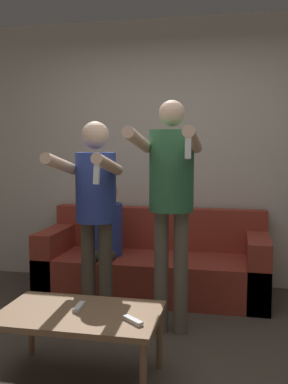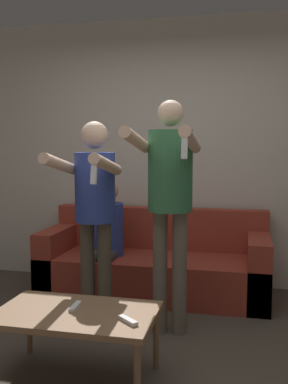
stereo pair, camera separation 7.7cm
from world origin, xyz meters
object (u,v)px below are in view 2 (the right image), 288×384
Objects in this scene: person_standing_left at (94,200)px; remote_far at (75,306)px; person_seated at (106,234)px; coffee_table at (76,318)px; remote_near at (128,321)px; person_standing_right at (170,188)px; couch at (155,266)px.

person_standing_left is 10.63× the size of remote_far.
person_seated is 1.57m from coffee_table.
person_seated reaches higher than coffee_table.
person_seated is at bearing 100.95° from person_standing_left.
coffee_table is 0.37m from remote_near.
person_standing_left reaches higher than remote_near.
remote_near is at bearing -60.80° from person_standing_left.
person_standing_left is 1.45× the size of person_seated.
person_seated is at bearing 111.64° from remote_near.
person_standing_right is 1.15m from person_seated.
remote_far is at bearing -120.78° from person_standing_right.
person_seated is 8.09× the size of remote_near.
person_standing_right is 11.61× the size of remote_far.
coffee_table is 0.07m from remote_far.
couch reaches higher than remote_near.
couch is 1.33× the size of person_standing_left.
person_standing_left is at bearing 179.77° from person_standing_right.
couch is 14.17× the size of remote_far.
coffee_table is at bearing -66.35° from remote_far.
couch reaches higher than coffee_table.
person_standing_right is at bearing 61.74° from coffee_table.
person_standing_right is (0.29, -0.90, 0.85)m from couch.
couch reaches higher than remote_far.
remote_near and remote_far have the same top height.
coffee_table is at bearing -79.06° from person_seated.
remote_far is at bearing -79.89° from person_standing_left.
remote_near is at bearing -68.36° from person_seated.
couch is 1.82m from remote_near.
couch is 1.20m from person_standing_left.
couch is 1.71m from coffee_table.
person_standing_left is 0.92× the size of person_standing_right.
remote_near is 0.40m from remote_far.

